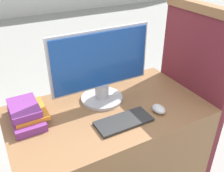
# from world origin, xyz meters

# --- Properties ---
(desk) EXTENTS (1.12, 0.64, 0.75)m
(desk) POSITION_xyz_m (0.00, 0.32, 0.37)
(desk) COLOR #8C603D
(desk) RESTS_ON ground_plane
(carrel_divider) EXTENTS (0.07, 0.56, 1.28)m
(carrel_divider) POSITION_xyz_m (0.59, 0.28, 0.65)
(carrel_divider) COLOR maroon
(carrel_divider) RESTS_ON ground_plane
(monitor) EXTENTS (0.60, 0.25, 0.44)m
(monitor) POSITION_xyz_m (0.02, 0.43, 0.96)
(monitor) COLOR #B7B7BC
(monitor) RESTS_ON desk
(keyboard) EXTENTS (0.30, 0.13, 0.02)m
(keyboard) POSITION_xyz_m (0.02, 0.17, 0.76)
(keyboard) COLOR #2D2D2D
(keyboard) RESTS_ON desk
(mouse) EXTENTS (0.06, 0.09, 0.04)m
(mouse) POSITION_xyz_m (0.24, 0.16, 0.77)
(mouse) COLOR silver
(mouse) RESTS_ON desk
(book_stack) EXTENTS (0.18, 0.27, 0.10)m
(book_stack) POSITION_xyz_m (-0.43, 0.44, 0.79)
(book_stack) COLOR #7A3384
(book_stack) RESTS_ON desk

